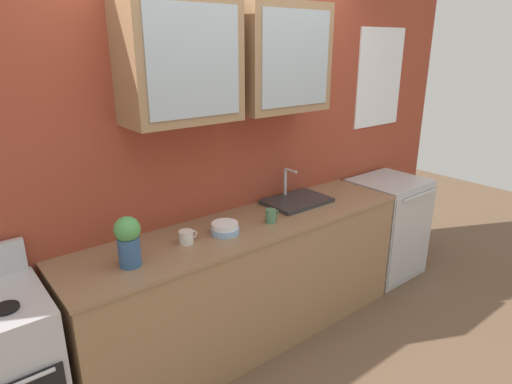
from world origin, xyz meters
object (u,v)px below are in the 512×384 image
bowl_stack (225,228)px  cup_near_sink (271,216)px  dishwasher (386,227)px  sink_faucet (297,200)px  vase (128,240)px  cup_near_bowls (186,237)px

bowl_stack → cup_near_sink: cup_near_sink is taller
bowl_stack → dishwasher: size_ratio=0.20×
sink_faucet → bowl_stack: sink_faucet is taller
bowl_stack → sink_faucet: bearing=9.6°
sink_faucet → bowl_stack: bearing=-170.4°
bowl_stack → cup_near_sink: size_ratio=1.71×
bowl_stack → vase: bearing=-177.6°
cup_near_bowls → bowl_stack: bearing=-6.7°
bowl_stack → cup_near_sink: bearing=-7.1°
sink_faucet → bowl_stack: size_ratio=2.66×
dishwasher → cup_near_sink: bearing=-177.3°
sink_faucet → cup_near_bowls: sink_faucet is taller
sink_faucet → vase: 1.40m
bowl_stack → cup_near_bowls: (-0.26, 0.03, 0.00)m
sink_faucet → cup_near_sink: (-0.40, -0.17, 0.03)m
cup_near_sink → dishwasher: (1.44, 0.07, -0.49)m
bowl_stack → cup_near_bowls: 0.26m
vase → cup_near_sink: vase is taller
bowl_stack → cup_near_bowls: cup_near_bowls is taller
cup_near_sink → dishwasher: bearing=2.7°
cup_near_sink → cup_near_bowls: bearing=173.1°
cup_near_bowls → dishwasher: cup_near_bowls is taller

